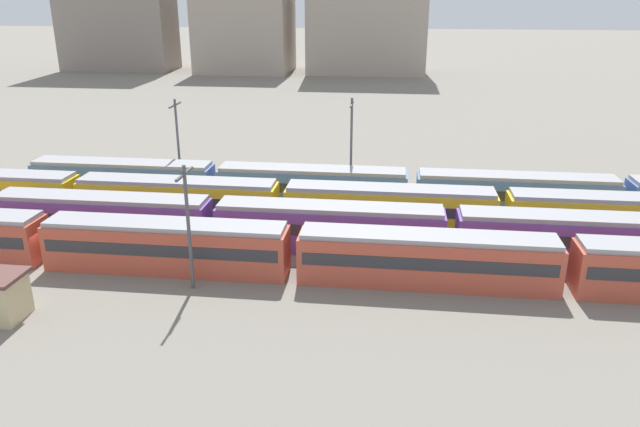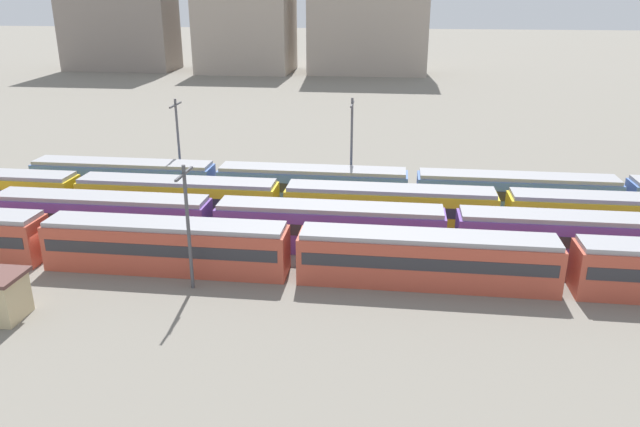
{
  "view_description": "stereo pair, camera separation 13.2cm",
  "coord_description": "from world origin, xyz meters",
  "px_view_note": "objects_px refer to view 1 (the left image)",
  "views": [
    {
      "loc": [
        25.51,
        -39.53,
        19.52
      ],
      "look_at": [
        19.65,
        7.8,
        2.04
      ],
      "focal_mm": 34.25,
      "sensor_mm": 36.0,
      "label": 1
    },
    {
      "loc": [
        25.64,
        -39.51,
        19.52
      ],
      "look_at": [
        19.65,
        7.8,
        2.04
      ],
      "focal_mm": 34.25,
      "sensor_mm": 36.0,
      "label": 2
    }
  ],
  "objects_px": {
    "train_track_1": "(329,227)",
    "catenary_pole_3": "(351,143)",
    "train_track_3": "(515,194)",
    "catenary_pole_1": "(178,140)",
    "train_track_0": "(427,259)",
    "train_track_2": "(281,203)",
    "catenary_pole_0": "(188,221)"
  },
  "relations": [
    {
      "from": "train_track_1",
      "to": "catenary_pole_3",
      "type": "bearing_deg",
      "value": 87.26
    },
    {
      "from": "train_track_3",
      "to": "catenary_pole_1",
      "type": "xyz_separation_m",
      "value": [
        -33.06,
        3.2,
        3.34
      ]
    },
    {
      "from": "train_track_0",
      "to": "train_track_2",
      "type": "height_order",
      "value": "same"
    },
    {
      "from": "train_track_2",
      "to": "catenary_pole_0",
      "type": "relative_size",
      "value": 8.42
    },
    {
      "from": "train_track_0",
      "to": "train_track_3",
      "type": "xyz_separation_m",
      "value": [
        8.68,
        15.6,
        0.0
      ]
    },
    {
      "from": "train_track_1",
      "to": "train_track_3",
      "type": "bearing_deg",
      "value": 32.88
    },
    {
      "from": "train_track_1",
      "to": "train_track_2",
      "type": "relative_size",
      "value": 0.75
    },
    {
      "from": "train_track_3",
      "to": "catenary_pole_3",
      "type": "height_order",
      "value": "catenary_pole_3"
    },
    {
      "from": "train_track_0",
      "to": "train_track_1",
      "type": "bearing_deg",
      "value": 144.96
    },
    {
      "from": "train_track_3",
      "to": "catenary_pole_0",
      "type": "relative_size",
      "value": 10.55
    },
    {
      "from": "train_track_2",
      "to": "train_track_3",
      "type": "xyz_separation_m",
      "value": [
        20.91,
        5.2,
        0.0
      ]
    },
    {
      "from": "train_track_2",
      "to": "catenary_pole_3",
      "type": "distance_m",
      "value": 10.61
    },
    {
      "from": "catenary_pole_3",
      "to": "train_track_1",
      "type": "bearing_deg",
      "value": -92.74
    },
    {
      "from": "train_track_1",
      "to": "catenary_pole_1",
      "type": "xyz_separation_m",
      "value": [
        -16.97,
        13.6,
        3.34
      ]
    },
    {
      "from": "train_track_1",
      "to": "catenary_pole_0",
      "type": "height_order",
      "value": "catenary_pole_0"
    },
    {
      "from": "train_track_0",
      "to": "catenary_pole_1",
      "type": "distance_m",
      "value": 30.97
    },
    {
      "from": "train_track_1",
      "to": "train_track_2",
      "type": "bearing_deg",
      "value": 132.85
    },
    {
      "from": "train_track_1",
      "to": "train_track_0",
      "type": "bearing_deg",
      "value": -35.04
    },
    {
      "from": "train_track_3",
      "to": "train_track_2",
      "type": "bearing_deg",
      "value": -166.04
    },
    {
      "from": "train_track_2",
      "to": "catenary_pole_1",
      "type": "height_order",
      "value": "catenary_pole_1"
    },
    {
      "from": "train_track_3",
      "to": "catenary_pole_0",
      "type": "distance_m",
      "value": 30.97
    },
    {
      "from": "train_track_2",
      "to": "train_track_0",
      "type": "bearing_deg",
      "value": -40.36
    },
    {
      "from": "catenary_pole_0",
      "to": "catenary_pole_1",
      "type": "relative_size",
      "value": 0.94
    },
    {
      "from": "catenary_pole_0",
      "to": "catenary_pole_1",
      "type": "bearing_deg",
      "value": 111.03
    },
    {
      "from": "train_track_0",
      "to": "catenary_pole_3",
      "type": "relative_size",
      "value": 9.46
    },
    {
      "from": "catenary_pole_0",
      "to": "catenary_pole_3",
      "type": "bearing_deg",
      "value": 66.48
    },
    {
      "from": "train_track_2",
      "to": "train_track_3",
      "type": "relative_size",
      "value": 0.8
    },
    {
      "from": "train_track_0",
      "to": "train_track_3",
      "type": "relative_size",
      "value": 1.0
    },
    {
      "from": "train_track_2",
      "to": "catenary_pole_3",
      "type": "height_order",
      "value": "catenary_pole_3"
    },
    {
      "from": "train_track_1",
      "to": "catenary_pole_3",
      "type": "height_order",
      "value": "catenary_pole_3"
    },
    {
      "from": "train_track_3",
      "to": "catenary_pole_0",
      "type": "height_order",
      "value": "catenary_pole_0"
    },
    {
      "from": "catenary_pole_3",
      "to": "catenary_pole_0",
      "type": "bearing_deg",
      "value": -113.52
    }
  ]
}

